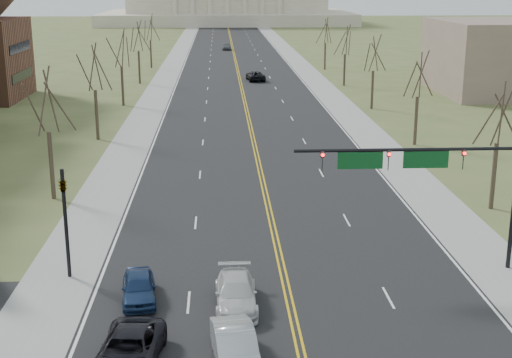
{
  "coord_description": "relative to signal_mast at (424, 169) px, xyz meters",
  "views": [
    {
      "loc": [
        -3.35,
        -22.39,
        15.39
      ],
      "look_at": [
        -1.04,
        21.77,
        3.0
      ],
      "focal_mm": 50.0,
      "sensor_mm": 36.0,
      "label": 1
    }
  ],
  "objects": [
    {
      "name": "tree_r_1",
      "position": [
        8.05,
        30.5,
        0.79
      ],
      "size": [
        3.74,
        3.74,
        8.5
      ],
      "color": "#362C20",
      "rests_on": "ground"
    },
    {
      "name": "car_far_nb",
      "position": [
        -5.0,
        76.68,
        -4.98
      ],
      "size": [
        3.1,
        5.75,
        1.53
      ],
      "primitive_type": "imported",
      "rotation": [
        0.0,
        0.0,
        3.24
      ],
      "color": "black",
      "rests_on": "road"
    },
    {
      "name": "edge_line_left",
      "position": [
        -17.25,
        96.5,
        -5.75
      ],
      "size": [
        0.15,
        380.0,
        0.01
      ],
      "primitive_type": "cube",
      "color": "silver",
      "rests_on": "road"
    },
    {
      "name": "tree_r_0",
      "position": [
        8.05,
        10.5,
        0.79
      ],
      "size": [
        3.74,
        3.74,
        8.5
      ],
      "color": "#362C20",
      "rests_on": "ground"
    },
    {
      "name": "edge_line_right",
      "position": [
        2.35,
        96.5,
        -5.75
      ],
      "size": [
        0.15,
        380.0,
        0.01
      ],
      "primitive_type": "cube",
      "color": "silver",
      "rests_on": "road"
    },
    {
      "name": "car_sb_outer_lead",
      "position": [
        -14.65,
        -9.5,
        -5.01
      ],
      "size": [
        2.96,
        5.51,
        1.47
      ],
      "primitive_type": "imported",
      "rotation": [
        0.0,
        0.0,
        -0.1
      ],
      "color": "black",
      "rests_on": "road"
    },
    {
      "name": "road",
      "position": [
        -7.45,
        96.5,
        -5.76
      ],
      "size": [
        20.0,
        380.0,
        0.01
      ],
      "primitive_type": "cube",
      "color": "black",
      "rests_on": "ground"
    },
    {
      "name": "tree_l_0",
      "position": [
        -22.95,
        14.5,
        1.18
      ],
      "size": [
        3.96,
        3.96,
        9.0
      ],
      "color": "#362C20",
      "rests_on": "ground"
    },
    {
      "name": "car_sb_inner_lead",
      "position": [
        -10.27,
        -9.63,
        -4.96
      ],
      "size": [
        2.21,
        4.94,
        1.57
      ],
      "primitive_type": "imported",
      "rotation": [
        0.0,
        0.0,
        0.12
      ],
      "color": "#A8ABB0",
      "rests_on": "road"
    },
    {
      "name": "center_line",
      "position": [
        -7.45,
        96.5,
        -5.75
      ],
      "size": [
        0.42,
        380.0,
        0.01
      ],
      "primitive_type": "cube",
      "color": "gold",
      "rests_on": "road"
    },
    {
      "name": "car_far_sb",
      "position": [
        -8.92,
        128.21,
        -4.99
      ],
      "size": [
        2.02,
        4.56,
        1.53
      ],
      "primitive_type": "imported",
      "rotation": [
        0.0,
        0.0,
        -0.05
      ],
      "color": "#565A5F",
      "rests_on": "road"
    },
    {
      "name": "cross_road",
      "position": [
        -7.45,
        -7.5,
        -5.76
      ],
      "size": [
        120.0,
        14.0,
        0.01
      ],
      "primitive_type": "cube",
      "color": "black",
      "rests_on": "ground"
    },
    {
      "name": "tree_l_1",
      "position": [
        -22.95,
        34.5,
        1.18
      ],
      "size": [
        3.96,
        3.96,
        9.0
      ],
      "color": "#362C20",
      "rests_on": "ground"
    },
    {
      "name": "tree_l_2",
      "position": [
        -22.95,
        54.5,
        1.18
      ],
      "size": [
        3.96,
        3.96,
        9.0
      ],
      "color": "#362C20",
      "rests_on": "ground"
    },
    {
      "name": "signal_mast",
      "position": [
        0.0,
        0.0,
        0.0
      ],
      "size": [
        12.12,
        0.44,
        7.2
      ],
      "color": "black",
      "rests_on": "ground"
    },
    {
      "name": "tree_r_2",
      "position": [
        8.05,
        50.5,
        0.79
      ],
      "size": [
        3.74,
        3.74,
        8.5
      ],
      "color": "#362C20",
      "rests_on": "ground"
    },
    {
      "name": "tree_l_4",
      "position": [
        -22.95,
        94.5,
        1.18
      ],
      "size": [
        3.96,
        3.96,
        9.0
      ],
      "color": "#362C20",
      "rests_on": "ground"
    },
    {
      "name": "car_sb_outer_second",
      "position": [
        -14.91,
        -3.13,
        -5.06
      ],
      "size": [
        2.09,
        4.22,
        1.38
      ],
      "primitive_type": "imported",
      "rotation": [
        0.0,
        0.0,
        0.11
      ],
      "color": "navy",
      "rests_on": "road"
    },
    {
      "name": "tree_r_4",
      "position": [
        8.05,
        90.5,
        0.79
      ],
      "size": [
        3.74,
        3.74,
        8.5
      ],
      "color": "#362C20",
      "rests_on": "ground"
    },
    {
      "name": "signal_left",
      "position": [
        -18.95,
        0.0,
        -2.05
      ],
      "size": [
        0.32,
        0.36,
        6.0
      ],
      "color": "black",
      "rests_on": "ground"
    },
    {
      "name": "tree_l_3",
      "position": [
        -22.95,
        74.5,
        1.18
      ],
      "size": [
        3.96,
        3.96,
        9.0
      ],
      "color": "#362C20",
      "rests_on": "ground"
    },
    {
      "name": "sidewalk_left",
      "position": [
        -19.45,
        96.5,
        -5.75
      ],
      "size": [
        4.0,
        380.0,
        0.03
      ],
      "primitive_type": "cube",
      "color": "gray",
      "rests_on": "ground"
    },
    {
      "name": "car_sb_inner_second",
      "position": [
        -10.11,
        -4.13,
        -5.03
      ],
      "size": [
        2.04,
        4.95,
        1.43
      ],
      "primitive_type": "imported",
      "rotation": [
        0.0,
        0.0,
        0.01
      ],
      "color": "silver",
      "rests_on": "road"
    },
    {
      "name": "sidewalk_right",
      "position": [
        4.55,
        96.5,
        -5.75
      ],
      "size": [
        4.0,
        380.0,
        0.03
      ],
      "primitive_type": "cube",
      "color": "gray",
      "rests_on": "ground"
    },
    {
      "name": "tree_r_3",
      "position": [
        8.05,
        70.5,
        0.79
      ],
      "size": [
        3.74,
        3.74,
        8.5
      ],
      "color": "#362C20",
      "rests_on": "ground"
    }
  ]
}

